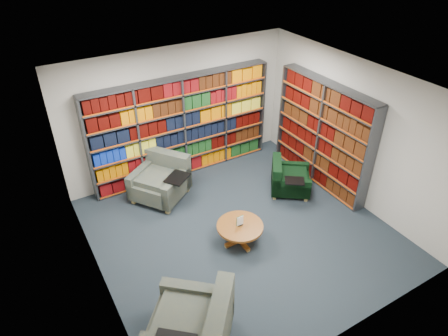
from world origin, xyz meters
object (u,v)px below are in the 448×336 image
chair_teal_front (197,328)px  coffee_table (240,229)px  chair_teal_left (162,180)px  chair_green_right (287,179)px

chair_teal_front → coffee_table: (1.56, 1.42, -0.07)m
coffee_table → chair_teal_left: bearing=107.2°
chair_teal_left → coffee_table: 2.08m
chair_teal_front → chair_green_right: bearing=34.6°
chair_teal_front → coffee_table: 2.11m
chair_teal_front → coffee_table: bearing=42.2°
chair_teal_left → coffee_table: size_ratio=1.67×
chair_teal_front → coffee_table: chair_teal_front is taller
chair_teal_left → chair_green_right: 2.56m
chair_green_right → coffee_table: size_ratio=1.34×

